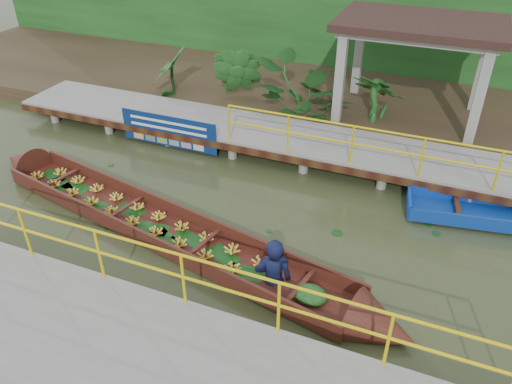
% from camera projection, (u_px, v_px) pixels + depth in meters
% --- Properties ---
extents(ground, '(80.00, 80.00, 0.00)m').
position_uv_depth(ground, '(223.00, 220.00, 11.09)').
color(ground, '#2F371B').
rests_on(ground, ground).
extents(land_strip, '(30.00, 8.00, 0.45)m').
position_uv_depth(land_strip, '(319.00, 93.00, 16.78)').
color(land_strip, '#2E2317').
rests_on(land_strip, ground).
extents(far_dock, '(16.00, 2.06, 1.66)m').
position_uv_depth(far_dock, '(278.00, 137.00, 13.48)').
color(far_dock, gray).
rests_on(far_dock, ground).
extents(near_dock, '(18.00, 2.40, 1.73)m').
position_uv_depth(near_dock, '(161.00, 375.00, 7.35)').
color(near_dock, gray).
rests_on(near_dock, ground).
extents(pavilion, '(4.40, 3.00, 3.00)m').
position_uv_depth(pavilion, '(420.00, 34.00, 13.49)').
color(pavilion, gray).
rests_on(pavilion, ground).
extents(foliage_backdrop, '(30.00, 0.80, 4.00)m').
position_uv_depth(foliage_backdrop, '(342.00, 21.00, 17.75)').
color(foliage_backdrop, '#184114').
rests_on(foliage_backdrop, ground).
extents(vendor_boat, '(11.03, 3.34, 2.40)m').
position_uv_depth(vendor_boat, '(175.00, 229.00, 10.38)').
color(vendor_boat, '#3B1510').
rests_on(vendor_boat, ground).
extents(blue_banner, '(2.89, 0.04, 0.90)m').
position_uv_depth(blue_banner, '(169.00, 131.00, 13.60)').
color(blue_banner, navy).
rests_on(blue_banner, ground).
extents(tropical_plants, '(14.29, 1.29, 1.61)m').
position_uv_depth(tropical_plants, '(367.00, 96.00, 13.89)').
color(tropical_plants, '#184114').
rests_on(tropical_plants, ground).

